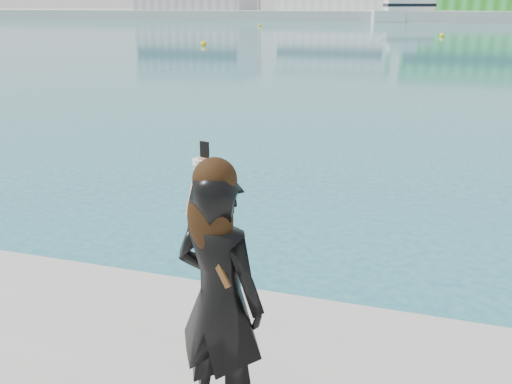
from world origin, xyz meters
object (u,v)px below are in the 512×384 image
buoy_extra (204,46)px  woman (219,293)px  buoy_near (442,37)px  motor_yacht (411,11)px  buoy_far (260,26)px

buoy_extra → woman: (17.86, -42.13, 1.66)m
buoy_near → buoy_extra: 27.39m
buoy_extra → motor_yacht: bearing=80.1°
buoy_far → motor_yacht: bearing=54.0°
buoy_extra → buoy_far: bearing=101.3°
buoy_extra → woman: bearing=-67.0°
buoy_far → woman: bearing=-72.7°
buoy_far → woman: 88.62m
buoy_far → buoy_extra: 43.31m
motor_yacht → woman: 113.44m
buoy_near → woman: woman is taller
buoy_far → buoy_extra: (8.45, -42.48, 0.00)m
buoy_near → buoy_far: bearing=140.4°
buoy_near → buoy_far: same height
motor_yacht → buoy_extra: bearing=-120.1°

